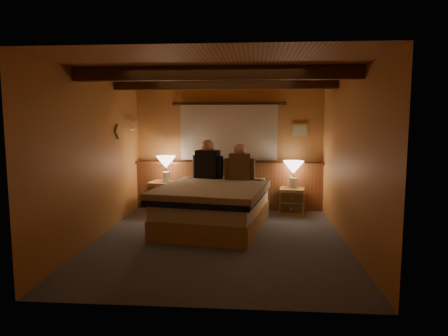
# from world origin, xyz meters

# --- Properties ---
(floor) EXTENTS (4.20, 4.20, 0.00)m
(floor) POSITION_xyz_m (0.00, 0.00, 0.00)
(floor) COLOR #484D55
(floor) RESTS_ON ground
(ceiling) EXTENTS (4.20, 4.20, 0.00)m
(ceiling) POSITION_xyz_m (0.00, 0.00, 2.40)
(ceiling) COLOR #C38649
(ceiling) RESTS_ON wall_back
(wall_back) EXTENTS (3.60, 0.00, 3.60)m
(wall_back) POSITION_xyz_m (0.00, 2.10, 1.20)
(wall_back) COLOR #C77F47
(wall_back) RESTS_ON floor
(wall_left) EXTENTS (0.00, 4.20, 4.20)m
(wall_left) POSITION_xyz_m (-1.80, 0.00, 1.20)
(wall_left) COLOR #C77F47
(wall_left) RESTS_ON floor
(wall_right) EXTENTS (0.00, 4.20, 4.20)m
(wall_right) POSITION_xyz_m (1.80, 0.00, 1.20)
(wall_right) COLOR #C77F47
(wall_right) RESTS_ON floor
(wall_front) EXTENTS (3.60, 0.00, 3.60)m
(wall_front) POSITION_xyz_m (0.00, -2.10, 1.20)
(wall_front) COLOR #C77F47
(wall_front) RESTS_ON floor
(wainscot) EXTENTS (3.60, 0.23, 0.94)m
(wainscot) POSITION_xyz_m (0.00, 2.04, 0.49)
(wainscot) COLOR brown
(wainscot) RESTS_ON wall_back
(curtain_window) EXTENTS (2.18, 0.09, 1.11)m
(curtain_window) POSITION_xyz_m (0.00, 2.03, 1.52)
(curtain_window) COLOR #462911
(curtain_window) RESTS_ON wall_back
(ceiling_beams) EXTENTS (3.60, 1.65, 0.16)m
(ceiling_beams) POSITION_xyz_m (0.00, 0.15, 2.31)
(ceiling_beams) COLOR #462911
(ceiling_beams) RESTS_ON ceiling
(coat_rail) EXTENTS (0.05, 0.55, 0.24)m
(coat_rail) POSITION_xyz_m (-1.72, 1.58, 1.67)
(coat_rail) COLOR white
(coat_rail) RESTS_ON wall_left
(framed_print) EXTENTS (0.30, 0.04, 0.25)m
(framed_print) POSITION_xyz_m (1.35, 2.08, 1.55)
(framed_print) COLOR tan
(framed_print) RESTS_ON wall_back
(bed) EXTENTS (1.89, 2.29, 0.70)m
(bed) POSITION_xyz_m (-0.15, 0.68, 0.36)
(bed) COLOR #AF8E4A
(bed) RESTS_ON floor
(nightstand_left) EXTENTS (0.60, 0.55, 0.59)m
(nightstand_left) POSITION_xyz_m (-1.18, 1.66, 0.30)
(nightstand_left) COLOR #AF8E4A
(nightstand_left) RESTS_ON floor
(nightstand_right) EXTENTS (0.49, 0.46, 0.49)m
(nightstand_right) POSITION_xyz_m (1.20, 1.74, 0.24)
(nightstand_right) COLOR #AF8E4A
(nightstand_right) RESTS_ON floor
(lamp_left) EXTENTS (0.37, 0.37, 0.48)m
(lamp_left) POSITION_xyz_m (-1.15, 1.68, 0.93)
(lamp_left) COLOR white
(lamp_left) RESTS_ON nightstand_left
(lamp_right) EXTENTS (0.38, 0.38, 0.50)m
(lamp_right) POSITION_xyz_m (1.21, 1.77, 0.84)
(lamp_right) COLOR white
(lamp_right) RESTS_ON nightstand_right
(person_left) EXTENTS (0.57, 0.34, 0.72)m
(person_left) POSITION_xyz_m (-0.34, 1.47, 0.98)
(person_left) COLOR black
(person_left) RESTS_ON bed
(person_right) EXTENTS (0.54, 0.23, 0.66)m
(person_right) POSITION_xyz_m (0.24, 1.34, 0.96)
(person_right) COLOR brown
(person_right) RESTS_ON bed
(duffel_bag) EXTENTS (0.57, 0.44, 0.36)m
(duffel_bag) POSITION_xyz_m (-0.78, 1.19, 0.16)
(duffel_bag) COLOR black
(duffel_bag) RESTS_ON floor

